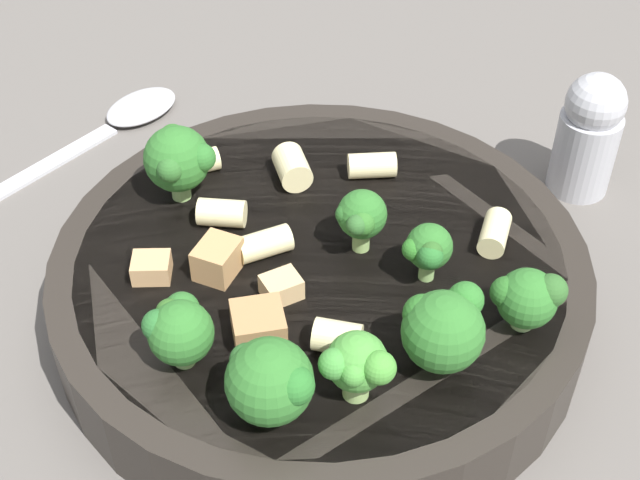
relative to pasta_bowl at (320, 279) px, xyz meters
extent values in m
plane|color=#5B5651|center=(0.00, 0.00, -0.02)|extent=(2.00, 2.00, 0.00)
cylinder|color=#28231E|center=(0.00, 0.00, 0.00)|extent=(0.28, 0.28, 0.04)
cylinder|color=white|center=(0.00, 0.00, 0.01)|extent=(0.25, 0.25, 0.01)
torus|color=#28231E|center=(0.00, 0.00, 0.02)|extent=(0.27, 0.27, 0.00)
cylinder|color=#84AD60|center=(-0.08, -0.05, 0.02)|extent=(0.01, 0.01, 0.01)
sphere|color=#2D6B28|center=(-0.08, -0.05, 0.04)|extent=(0.03, 0.03, 0.03)
sphere|color=#2B6628|center=(-0.07, -0.04, 0.04)|extent=(0.02, 0.02, 0.02)
sphere|color=#28632A|center=(-0.09, -0.05, 0.04)|extent=(0.01, 0.01, 0.01)
sphere|color=#306022|center=(-0.08, -0.05, 0.04)|extent=(0.01, 0.01, 0.01)
cylinder|color=#84AD60|center=(0.05, -0.03, 0.02)|extent=(0.01, 0.01, 0.01)
sphere|color=#2D6B28|center=(0.05, -0.03, 0.04)|extent=(0.02, 0.02, 0.02)
sphere|color=#286829|center=(0.04, -0.04, 0.04)|extent=(0.01, 0.01, 0.01)
sphere|color=#2B5B22|center=(0.04, -0.04, 0.04)|extent=(0.01, 0.01, 0.01)
sphere|color=#2C6E24|center=(0.04, -0.03, 0.04)|extent=(0.01, 0.01, 0.01)
cylinder|color=#9EC175|center=(-0.04, -0.09, 0.02)|extent=(0.01, 0.01, 0.01)
sphere|color=#2D6B28|center=(-0.04, -0.09, 0.04)|extent=(0.04, 0.04, 0.04)
sphere|color=#295C26|center=(-0.05, -0.08, 0.04)|extent=(0.01, 0.01, 0.01)
sphere|color=#276927|center=(-0.04, -0.10, 0.04)|extent=(0.02, 0.02, 0.02)
cylinder|color=#93B766|center=(0.03, -0.08, 0.02)|extent=(0.01, 0.01, 0.01)
sphere|color=#2D6B28|center=(0.03, -0.08, 0.04)|extent=(0.04, 0.04, 0.04)
sphere|color=#286523|center=(0.03, -0.08, 0.04)|extent=(0.02, 0.02, 0.02)
sphere|color=#2C6C28|center=(0.05, -0.07, 0.05)|extent=(0.02, 0.02, 0.02)
cylinder|color=#84AD60|center=(-0.06, 0.06, 0.02)|extent=(0.01, 0.01, 0.01)
sphere|color=#2D6B28|center=(-0.06, 0.06, 0.04)|extent=(0.04, 0.04, 0.04)
sphere|color=#2C6127|center=(-0.07, 0.05, 0.05)|extent=(0.01, 0.01, 0.01)
sphere|color=#2B6824|center=(-0.06, 0.07, 0.05)|extent=(0.01, 0.01, 0.01)
sphere|color=#2B6828|center=(-0.05, 0.06, 0.05)|extent=(0.02, 0.02, 0.02)
cylinder|color=#93B766|center=(0.02, 0.00, 0.02)|extent=(0.01, 0.01, 0.01)
sphere|color=#2D6B28|center=(0.02, 0.00, 0.04)|extent=(0.03, 0.03, 0.03)
sphere|color=#306926|center=(0.02, -0.01, 0.04)|extent=(0.01, 0.01, 0.01)
sphere|color=#285F24|center=(0.01, 0.00, 0.04)|extent=(0.01, 0.01, 0.01)
sphere|color=#2E5E29|center=(0.02, -0.01, 0.04)|extent=(0.01, 0.01, 0.01)
cylinder|color=#93B766|center=(-0.01, -0.09, 0.02)|extent=(0.01, 0.01, 0.01)
sphere|color=#478E38|center=(-0.01, -0.09, 0.04)|extent=(0.03, 0.03, 0.03)
sphere|color=#479235|center=(0.00, -0.10, 0.04)|extent=(0.01, 0.01, 0.01)
sphere|color=#408937|center=(-0.02, -0.09, 0.04)|extent=(0.01, 0.01, 0.01)
sphere|color=#458E37|center=(-0.01, -0.10, 0.04)|extent=(0.01, 0.01, 0.01)
cylinder|color=#9EC175|center=(0.08, -0.07, 0.02)|extent=(0.01, 0.01, 0.01)
sphere|color=#2D6B28|center=(0.08, -0.07, 0.03)|extent=(0.03, 0.03, 0.03)
sphere|color=#2D5B26|center=(0.09, -0.07, 0.04)|extent=(0.02, 0.02, 0.02)
sphere|color=#286122|center=(0.07, -0.07, 0.04)|extent=(0.01, 0.01, 0.01)
cylinder|color=beige|center=(-0.04, 0.04, 0.02)|extent=(0.03, 0.02, 0.01)
cylinder|color=beige|center=(0.04, 0.06, 0.02)|extent=(0.03, 0.02, 0.01)
cylinder|color=beige|center=(-0.01, -0.06, 0.02)|extent=(0.03, 0.02, 0.02)
cylinder|color=beige|center=(0.09, -0.01, 0.02)|extent=(0.03, 0.03, 0.01)
cylinder|color=beige|center=(-0.03, 0.01, 0.02)|extent=(0.03, 0.02, 0.01)
cylinder|color=beige|center=(0.00, 0.06, 0.03)|extent=(0.02, 0.02, 0.02)
cylinder|color=beige|center=(-0.05, 0.08, 0.02)|extent=(0.02, 0.02, 0.01)
cube|color=tan|center=(-0.05, 0.00, 0.03)|extent=(0.03, 0.03, 0.02)
cube|color=tan|center=(-0.03, -0.02, 0.02)|extent=(0.02, 0.02, 0.01)
cube|color=tan|center=(-0.08, 0.01, 0.02)|extent=(0.02, 0.02, 0.01)
cube|color=#A87A4C|center=(-0.04, -0.05, 0.03)|extent=(0.02, 0.02, 0.02)
cylinder|color=#B2B2B7|center=(0.18, 0.06, 0.00)|extent=(0.04, 0.04, 0.05)
sphere|color=#B7B7BC|center=(0.18, 0.06, 0.04)|extent=(0.04, 0.04, 0.04)
cube|color=silver|center=(-0.14, 0.16, -0.02)|extent=(0.10, 0.08, 0.01)
ellipsoid|color=silver|center=(-0.07, 0.21, -0.02)|extent=(0.07, 0.06, 0.01)
camera|label=1|loc=(-0.08, -0.32, 0.33)|focal=50.00mm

